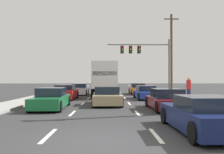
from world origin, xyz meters
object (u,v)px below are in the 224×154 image
car_white (80,90)px  car_navy (203,115)px  car_red (66,93)px  traffic_signal_mast (141,53)px  car_orange (138,89)px  car_tan (107,96)px  car_maroon (166,100)px  box_truck (105,77)px  car_blue (146,93)px  pedestrian_near_corner (189,88)px  car_green (51,99)px  utility_pole_mid (171,53)px

car_white → car_navy: (6.55, -19.76, -0.02)m
car_red → traffic_signal_mast: (7.99, 9.61, 4.59)m
car_orange → car_white: bearing=-173.0°
car_tan → car_maroon: (3.54, -2.76, -0.01)m
box_truck → car_blue: (3.78, -3.13, -1.41)m
car_navy → car_orange: bearing=89.3°
pedestrian_near_corner → car_green: bearing=-155.0°
traffic_signal_mast → utility_pole_mid: 3.82m
car_green → car_tan: 4.03m
box_truck → car_navy: 17.21m
car_white → box_truck: size_ratio=0.57×
car_green → car_orange: bearing=63.5°
car_green → car_white: bearing=89.4°
car_green → car_red: bearing=92.7°
car_tan → car_blue: size_ratio=1.11×
car_orange → car_maroon: bearing=-90.1°
car_white → pedestrian_near_corner: (9.84, -8.42, 0.46)m
car_white → car_red: bearing=-94.1°
car_tan → car_blue: bearing=53.8°
car_orange → car_navy: 20.60m
car_maroon → car_red: bearing=134.8°
car_green → box_truck: box_truck is taller
box_truck → pedestrian_near_corner: bearing=-38.1°
car_white → car_maroon: bearing=-63.6°
pedestrian_near_corner → car_white: bearing=139.4°
car_maroon → traffic_signal_mast: 17.53m
car_navy → utility_pole_mid: utility_pole_mid is taller
car_green → car_navy: 9.45m
car_orange → utility_pole_mid: utility_pole_mid is taller
car_maroon → car_white: bearing=116.4°
car_tan → car_red: bearing=129.2°
car_maroon → pedestrian_near_corner: bearing=59.5°
car_tan → utility_pole_mid: (7.99, 13.13, 4.54)m
car_tan → car_navy: car_tan is taller
car_blue → utility_pole_mid: 10.55m
car_maroon → utility_pole_mid: bearing=74.4°
car_orange → car_maroon: car_orange is taller
car_blue → car_navy: size_ratio=0.98×
car_green → traffic_signal_mast: (7.67, 16.33, 4.61)m
car_blue → car_navy: 13.64m
car_red → box_truck: box_truck is taller
car_maroon → traffic_signal_mast: size_ratio=0.54×
car_green → car_orange: 15.55m
car_green → utility_pole_mid: 19.62m
car_red → box_truck: size_ratio=0.52×
car_white → car_blue: size_ratio=1.11×
car_blue → utility_pole_mid: (4.51, 8.38, 4.56)m
box_truck → car_maroon: bearing=-70.2°
car_red → car_navy: (7.01, -13.41, -0.02)m
traffic_signal_mast → car_navy: bearing=-92.4°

